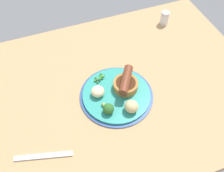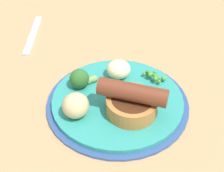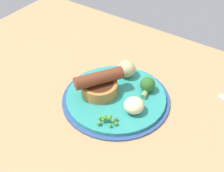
% 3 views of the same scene
% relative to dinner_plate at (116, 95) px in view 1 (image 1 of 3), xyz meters
% --- Properties ---
extents(dining_table, '(1.10, 0.80, 0.03)m').
position_rel_dinner_plate_xyz_m(dining_table, '(-0.01, -0.04, -0.02)').
color(dining_table, tan).
rests_on(dining_table, ground).
extents(dinner_plate, '(0.27, 0.27, 0.01)m').
position_rel_dinner_plate_xyz_m(dinner_plate, '(0.00, 0.00, 0.00)').
color(dinner_plate, '#2D4C84').
rests_on(dinner_plate, dining_table).
extents(sausage_pudding, '(0.09, 0.12, 0.06)m').
position_rel_dinner_plate_xyz_m(sausage_pudding, '(-0.04, -0.01, 0.03)').
color(sausage_pudding, '#AD7538').
rests_on(sausage_pudding, dinner_plate).
extents(pea_pile, '(0.05, 0.04, 0.02)m').
position_rel_dinner_plate_xyz_m(pea_pile, '(0.03, -0.08, 0.02)').
color(pea_pile, '#3A8D3A').
rests_on(pea_pile, dinner_plate).
extents(broccoli_floret_near, '(0.04, 0.05, 0.04)m').
position_rel_dinner_plate_xyz_m(broccoli_floret_near, '(0.05, 0.06, 0.03)').
color(broccoli_floret_near, '#2D6628').
rests_on(broccoli_floret_near, dinner_plate).
extents(potato_chunk_0, '(0.05, 0.05, 0.04)m').
position_rel_dinner_plate_xyz_m(potato_chunk_0, '(0.06, -0.02, 0.03)').
color(potato_chunk_0, beige).
rests_on(potato_chunk_0, dinner_plate).
extents(potato_chunk_1, '(0.07, 0.07, 0.04)m').
position_rel_dinner_plate_xyz_m(potato_chunk_1, '(-0.02, 0.08, 0.03)').
color(potato_chunk_1, '#CCB77F').
rests_on(potato_chunk_1, dinner_plate).
extents(fork, '(0.18, 0.06, 0.01)m').
position_rel_dinner_plate_xyz_m(fork, '(0.29, 0.13, -0.00)').
color(fork, silver).
rests_on(fork, dining_table).
extents(salt_shaker, '(0.04, 0.04, 0.06)m').
position_rel_dinner_plate_xyz_m(salt_shaker, '(-0.35, -0.31, 0.02)').
color(salt_shaker, silver).
rests_on(salt_shaker, dining_table).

